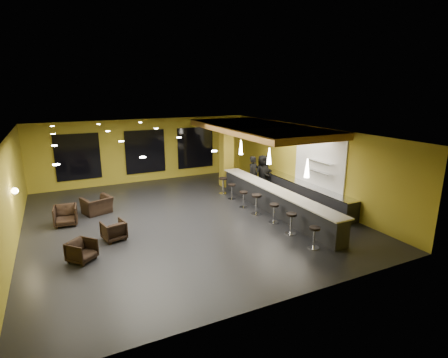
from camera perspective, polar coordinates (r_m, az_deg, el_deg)
name	(u,v)px	position (r m, az deg, el deg)	size (l,w,h in m)	color
floor	(186,219)	(14.50, -6.29, -6.51)	(12.00, 13.00, 0.10)	black
ceiling	(183,131)	(13.62, -6.72, 7.75)	(12.00, 13.00, 0.10)	black
wall_back	(145,150)	(20.12, -12.81, 4.57)	(12.00, 0.10, 3.50)	#A49224
wall_front	(279,239)	(8.39, 8.97, -9.69)	(12.00, 0.10, 3.50)	#A49224
wall_left	(8,197)	(13.32, -31.84, -2.51)	(0.10, 13.00, 3.50)	#A49224
wall_right	(306,163)	(16.89, 13.23, 2.63)	(0.10, 13.00, 3.50)	#A49224
wood_soffit	(258,128)	(16.26, 5.63, 8.24)	(3.60, 8.00, 0.28)	brown
window_left	(78,157)	(19.54, -22.76, 3.34)	(2.20, 0.06, 2.40)	black
window_center	(145,152)	(20.02, -12.73, 4.38)	(2.20, 0.06, 2.40)	black
window_right	(195,148)	(20.90, -4.69, 5.12)	(2.20, 0.06, 2.40)	black
tile_backsplash	(319,162)	(16.04, 15.26, 2.77)	(0.06, 3.20, 2.40)	white
bar_counter	(274,201)	(15.04, 8.20, -3.56)	(0.60, 8.00, 1.00)	black
bar_top	(275,189)	(14.89, 8.27, -1.64)	(0.78, 8.10, 0.05)	silver
prep_counter	(304,193)	(16.59, 12.96, -2.29)	(0.70, 6.00, 0.86)	black
prep_top	(305,184)	(16.47, 13.05, -0.77)	(0.72, 6.00, 0.03)	silver
wall_shelf_lower	(319,172)	(15.89, 15.25, 1.18)	(0.30, 1.50, 0.03)	silver
wall_shelf_upper	(320,162)	(15.79, 15.36, 2.77)	(0.30, 1.50, 0.03)	silver
column	(226,154)	(18.58, 0.39, 4.11)	(0.60, 0.60, 3.50)	olive
wall_sconce	(15,191)	(13.76, -30.99, -1.67)	(0.22, 0.22, 0.22)	#FFE5B2
pendant_0	(307,168)	(13.01, 13.41, 1.74)	(0.20, 0.20, 0.70)	white
pendant_1	(269,156)	(14.98, 7.39, 3.71)	(0.20, 0.20, 0.70)	white
pendant_2	(241,147)	(17.08, 2.78, 5.19)	(0.20, 0.20, 0.70)	white
staff_a	(254,175)	(17.59, 4.84, 0.72)	(0.68, 0.45, 1.87)	black
staff_b	(265,173)	(18.01, 6.78, 0.94)	(0.89, 0.69, 1.83)	black
staff_c	(263,173)	(17.90, 6.33, 0.94)	(0.91, 0.59, 1.87)	black
armchair_a	(82,251)	(11.77, -22.20, -10.81)	(0.71, 0.73, 0.66)	black
armchair_b	(114,230)	(12.93, -17.56, -8.01)	(0.73, 0.75, 0.68)	black
armchair_c	(66,215)	(14.89, -24.45, -5.43)	(0.83, 0.86, 0.78)	black
armchair_d	(97,205)	(15.73, -20.01, -4.04)	(1.10, 0.97, 0.72)	black
bar_stool_0	(314,235)	(12.03, 14.52, -8.80)	(0.38, 0.38, 0.75)	silver
bar_stool_1	(291,221)	(12.94, 10.92, -6.72)	(0.40, 0.40, 0.80)	silver
bar_stool_2	(274,211)	(13.88, 8.17, -5.16)	(0.39, 0.39, 0.78)	silver
bar_stool_3	(256,202)	(14.67, 5.31, -3.72)	(0.44, 0.44, 0.87)	silver
bar_stool_4	(244,197)	(15.47, 3.23, -3.01)	(0.37, 0.37, 0.74)	silver
bar_stool_5	(232,190)	(16.57, 1.30, -1.75)	(0.38, 0.38, 0.75)	silver
bar_stool_6	(223,184)	(17.38, -0.14, -0.75)	(0.42, 0.42, 0.84)	silver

